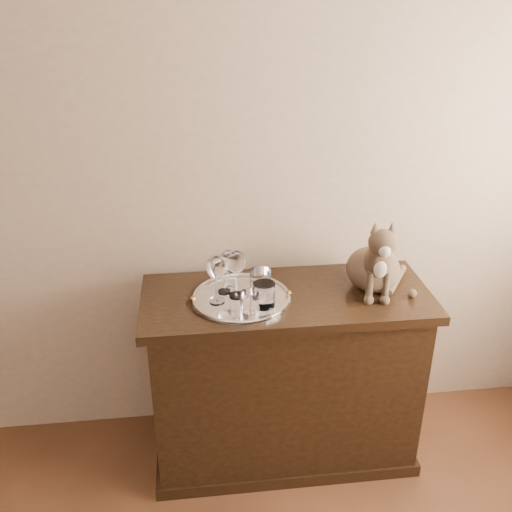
{
  "coord_description": "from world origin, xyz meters",
  "views": [
    {
      "loc": [
        0.23,
        -0.08,
        2.02
      ],
      "look_at": [
        0.47,
        1.95,
        1.03
      ],
      "focal_mm": 40.0,
      "sensor_mm": 36.0,
      "label": 1
    }
  ],
  "objects_px": {
    "wine_glass_c": "(216,279)",
    "cat": "(375,251)",
    "tray": "(241,299)",
    "sideboard": "(284,377)",
    "tumbler_a": "(264,295)",
    "wine_glass_a": "(224,274)",
    "wine_glass_b": "(229,270)",
    "wine_glass_d": "(236,274)",
    "tumbler_b": "(250,302)",
    "tumbler_c": "(260,282)"
  },
  "relations": [
    {
      "from": "wine_glass_a",
      "to": "cat",
      "type": "distance_m",
      "value": 0.63
    },
    {
      "from": "tumbler_a",
      "to": "tumbler_b",
      "type": "xyz_separation_m",
      "value": [
        -0.06,
        -0.04,
        -0.01
      ]
    },
    {
      "from": "tumbler_c",
      "to": "sideboard",
      "type": "bearing_deg",
      "value": -9.58
    },
    {
      "from": "sideboard",
      "to": "wine_glass_c",
      "type": "height_order",
      "value": "wine_glass_c"
    },
    {
      "from": "tumbler_a",
      "to": "wine_glass_c",
      "type": "bearing_deg",
      "value": 162.93
    },
    {
      "from": "tumbler_a",
      "to": "tumbler_b",
      "type": "distance_m",
      "value": 0.07
    },
    {
      "from": "tray",
      "to": "wine_glass_c",
      "type": "relative_size",
      "value": 2.0
    },
    {
      "from": "wine_glass_a",
      "to": "wine_glass_c",
      "type": "distance_m",
      "value": 0.08
    },
    {
      "from": "wine_glass_a",
      "to": "tray",
      "type": "bearing_deg",
      "value": -42.53
    },
    {
      "from": "sideboard",
      "to": "tumbler_b",
      "type": "xyz_separation_m",
      "value": [
        -0.17,
        -0.13,
        0.47
      ]
    },
    {
      "from": "tray",
      "to": "tumbler_b",
      "type": "xyz_separation_m",
      "value": [
        0.02,
        -0.11,
        0.05
      ]
    },
    {
      "from": "tumbler_a",
      "to": "tumbler_c",
      "type": "distance_m",
      "value": 0.11
    },
    {
      "from": "sideboard",
      "to": "cat",
      "type": "relative_size",
      "value": 3.49
    },
    {
      "from": "cat",
      "to": "tray",
      "type": "bearing_deg",
      "value": -167.98
    },
    {
      "from": "wine_glass_c",
      "to": "tumbler_a",
      "type": "distance_m",
      "value": 0.2
    },
    {
      "from": "tumbler_c",
      "to": "tumbler_a",
      "type": "bearing_deg",
      "value": -89.12
    },
    {
      "from": "wine_glass_d",
      "to": "tumbler_b",
      "type": "distance_m",
      "value": 0.15
    },
    {
      "from": "tumbler_a",
      "to": "tumbler_b",
      "type": "bearing_deg",
      "value": -149.5
    },
    {
      "from": "wine_glass_a",
      "to": "tumbler_a",
      "type": "relative_size",
      "value": 1.7
    },
    {
      "from": "wine_glass_d",
      "to": "tumbler_c",
      "type": "height_order",
      "value": "wine_glass_d"
    },
    {
      "from": "tray",
      "to": "wine_glass_c",
      "type": "distance_m",
      "value": 0.15
    },
    {
      "from": "tray",
      "to": "cat",
      "type": "bearing_deg",
      "value": 4.04
    },
    {
      "from": "wine_glass_d",
      "to": "tumbler_b",
      "type": "bearing_deg",
      "value": -72.91
    },
    {
      "from": "wine_glass_c",
      "to": "cat",
      "type": "bearing_deg",
      "value": 4.64
    },
    {
      "from": "tumbler_b",
      "to": "cat",
      "type": "bearing_deg",
      "value": 15.23
    },
    {
      "from": "wine_glass_b",
      "to": "wine_glass_c",
      "type": "xyz_separation_m",
      "value": [
        -0.06,
        -0.09,
        0.01
      ]
    },
    {
      "from": "wine_glass_c",
      "to": "tumbler_c",
      "type": "xyz_separation_m",
      "value": [
        0.18,
        0.05,
        -0.05
      ]
    },
    {
      "from": "sideboard",
      "to": "tray",
      "type": "height_order",
      "value": "tray"
    },
    {
      "from": "wine_glass_c",
      "to": "cat",
      "type": "xyz_separation_m",
      "value": [
        0.66,
        0.05,
        0.06
      ]
    },
    {
      "from": "wine_glass_a",
      "to": "wine_glass_b",
      "type": "relative_size",
      "value": 0.92
    },
    {
      "from": "tumbler_a",
      "to": "cat",
      "type": "xyz_separation_m",
      "value": [
        0.47,
        0.11,
        0.11
      ]
    },
    {
      "from": "sideboard",
      "to": "tray",
      "type": "xyz_separation_m",
      "value": [
        -0.19,
        -0.02,
        0.43
      ]
    },
    {
      "from": "wine_glass_b",
      "to": "cat",
      "type": "height_order",
      "value": "cat"
    },
    {
      "from": "sideboard",
      "to": "wine_glass_d",
      "type": "height_order",
      "value": "wine_glass_d"
    },
    {
      "from": "sideboard",
      "to": "cat",
      "type": "bearing_deg",
      "value": 2.92
    },
    {
      "from": "wine_glass_d",
      "to": "cat",
      "type": "bearing_deg",
      "value": 1.78
    },
    {
      "from": "sideboard",
      "to": "wine_glass_d",
      "type": "xyz_separation_m",
      "value": [
        -0.21,
        0.0,
        0.53
      ]
    },
    {
      "from": "sideboard",
      "to": "tumbler_a",
      "type": "xyz_separation_m",
      "value": [
        -0.11,
        -0.09,
        0.48
      ]
    },
    {
      "from": "sideboard",
      "to": "tumbler_a",
      "type": "distance_m",
      "value": 0.5
    },
    {
      "from": "sideboard",
      "to": "tumbler_a",
      "type": "height_order",
      "value": "tumbler_a"
    },
    {
      "from": "wine_glass_d",
      "to": "tumbler_a",
      "type": "relative_size",
      "value": 2.04
    },
    {
      "from": "wine_glass_d",
      "to": "tumbler_a",
      "type": "distance_m",
      "value": 0.15
    },
    {
      "from": "tumbler_a",
      "to": "sideboard",
      "type": "bearing_deg",
      "value": 40.45
    },
    {
      "from": "sideboard",
      "to": "wine_glass_c",
      "type": "xyz_separation_m",
      "value": [
        -0.29,
        -0.03,
        0.53
      ]
    },
    {
      "from": "sideboard",
      "to": "wine_glass_b",
      "type": "distance_m",
      "value": 0.58
    },
    {
      "from": "sideboard",
      "to": "tray",
      "type": "relative_size",
      "value": 3.0
    },
    {
      "from": "wine_glass_a",
      "to": "tumbler_c",
      "type": "relative_size",
      "value": 1.69
    },
    {
      "from": "cat",
      "to": "sideboard",
      "type": "bearing_deg",
      "value": -169.11
    },
    {
      "from": "tray",
      "to": "wine_glass_b",
      "type": "height_order",
      "value": "wine_glass_b"
    },
    {
      "from": "cat",
      "to": "wine_glass_a",
      "type": "bearing_deg",
      "value": -173.97
    }
  ]
}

